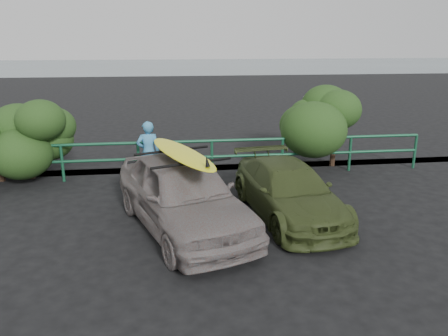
# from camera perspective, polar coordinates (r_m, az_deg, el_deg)

# --- Properties ---
(ground) EXTENTS (80.00, 80.00, 0.00)m
(ground) POSITION_cam_1_polar(r_m,az_deg,el_deg) (7.56, -5.34, -12.66)
(ground) COLOR black
(ocean) EXTENTS (200.00, 200.00, 0.00)m
(ocean) POSITION_cam_1_polar(r_m,az_deg,el_deg) (66.71, -7.40, 13.17)
(ocean) COLOR slate
(ocean) RESTS_ON ground
(guardrail) EXTENTS (14.00, 0.08, 1.04)m
(guardrail) POSITION_cam_1_polar(r_m,az_deg,el_deg) (12.03, -6.33, 1.18)
(guardrail) COLOR #154C31
(guardrail) RESTS_ON ground
(shrub_right) EXTENTS (3.20, 2.40, 2.25)m
(shrub_right) POSITION_cam_1_polar(r_m,az_deg,el_deg) (13.41, 15.49, 4.91)
(shrub_right) COLOR #254418
(shrub_right) RESTS_ON ground
(sedan) EXTENTS (3.08, 4.67, 1.48)m
(sedan) POSITION_cam_1_polar(r_m,az_deg,el_deg) (8.67, -5.42, -3.38)
(sedan) COLOR slate
(sedan) RESTS_ON ground
(olive_vehicle) EXTENTS (2.06, 4.06, 1.13)m
(olive_vehicle) POSITION_cam_1_polar(r_m,az_deg,el_deg) (9.43, 8.42, -2.95)
(olive_vehicle) COLOR #34401C
(olive_vehicle) RESTS_ON ground
(man) EXTENTS (0.65, 0.47, 1.65)m
(man) POSITION_cam_1_polar(r_m,az_deg,el_deg) (11.59, -9.84, 2.01)
(man) COLOR teal
(man) RESTS_ON ground
(roof_rack) EXTENTS (1.85, 1.56, 0.05)m
(roof_rack) POSITION_cam_1_polar(r_m,az_deg,el_deg) (8.44, -5.56, 1.51)
(roof_rack) COLOR black
(roof_rack) RESTS_ON sedan
(surfboard) EXTENTS (1.52, 2.92, 0.09)m
(surfboard) POSITION_cam_1_polar(r_m,az_deg,el_deg) (8.42, -5.58, 1.97)
(surfboard) COLOR yellow
(surfboard) RESTS_ON roof_rack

